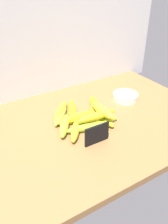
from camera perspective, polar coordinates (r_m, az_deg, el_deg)
name	(u,v)px	position (r cm, az deg, el deg)	size (l,w,h in cm)	color
counter_top	(96,123)	(109.79, 2.93, -2.63)	(110.00, 76.00, 3.00)	olive
back_wall	(56,33)	(127.90, -6.95, 18.68)	(130.00, 2.00, 70.00)	silver
chalkboard_sign	(97,135)	(93.34, 3.13, -5.59)	(11.00, 1.80, 8.40)	black
fruit_bowl	(125,97)	(127.01, 10.06, 3.72)	(13.28, 13.28, 3.53)	silver
banana_0	(96,121)	(105.66, 2.98, -2.11)	(20.05, 3.23, 3.23)	#A2C22B
banana_1	(93,112)	(111.16, 2.22, 0.01)	(17.80, 3.98, 3.98)	#B89421
banana_2	(95,106)	(116.52, 2.76, 1.58)	(19.40, 3.89, 3.89)	yellow
banana_3	(88,127)	(101.23, 0.94, -3.71)	(19.78, 3.38, 3.38)	#A5C430
banana_4	(76,118)	(106.58, -2.07, -1.47)	(18.18, 4.14, 4.14)	yellow
banana_5	(72,110)	(113.64, -2.87, 0.61)	(18.38, 3.44, 3.44)	yellow
banana_6	(75,131)	(99.05, -2.15, -4.59)	(15.51, 3.51, 3.51)	gold
banana_7	(64,125)	(102.21, -4.79, -3.30)	(17.25, 3.79, 3.79)	#9DBC31
banana_8	(105,118)	(107.57, 5.12, -1.35)	(15.65, 3.78, 3.78)	gold
banana_9	(61,116)	(109.41, -5.68, -0.94)	(16.49, 3.21, 3.21)	#99B537
banana_10	(86,119)	(106.30, 0.47, -1.74)	(20.27, 3.53, 3.53)	yellow
banana_11	(61,111)	(112.22, -5.72, 0.19)	(18.76, 3.95, 3.95)	gold
banana_12	(102,111)	(105.02, 4.54, 0.34)	(15.56, 4.17, 4.17)	gold
banana_13	(97,116)	(102.52, 3.16, -0.97)	(19.42, 3.71, 3.71)	yellow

